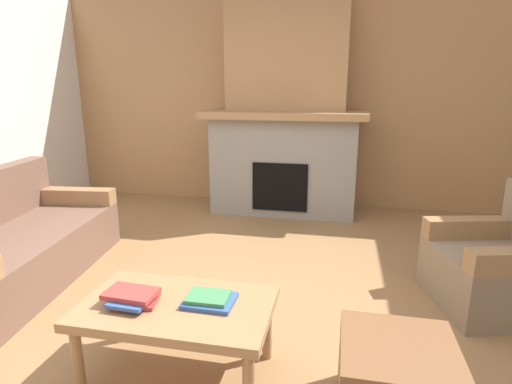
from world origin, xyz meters
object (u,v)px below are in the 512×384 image
Objects in this scene: fireplace at (286,116)px; couch at (14,246)px; ottoman at (396,383)px; coffee_table at (177,313)px; armchair at (502,267)px.

couch is at bearing -127.99° from fireplace.
coffee_table is at bearing 175.16° from ottoman.
armchair is at bearing 5.38° from couch.
coffee_table is at bearing -25.26° from couch.
coffee_table is at bearing -149.25° from armchair.
couch and armchair have the same top height.
fireplace is 3.28m from coffee_table.
ottoman is at bearing -4.84° from coffee_table.
fireplace is 2.70× the size of coffee_table.
fireplace is 1.43× the size of couch.
armchair is at bearing -47.91° from fireplace.
couch reaches higher than ottoman.
couch is at bearing 154.74° from coffee_table.
armchair reaches higher than coffee_table.
armchair is 0.92× the size of coffee_table.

